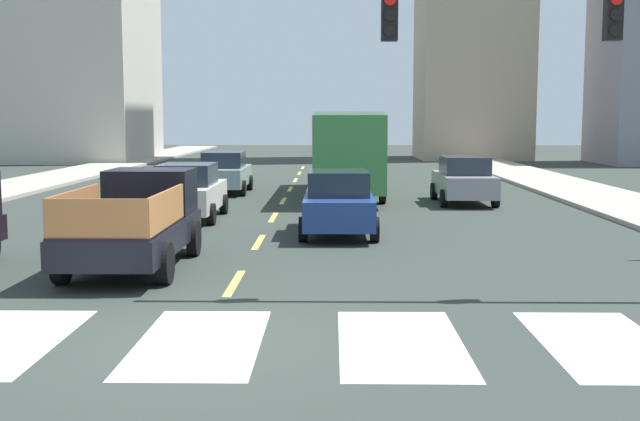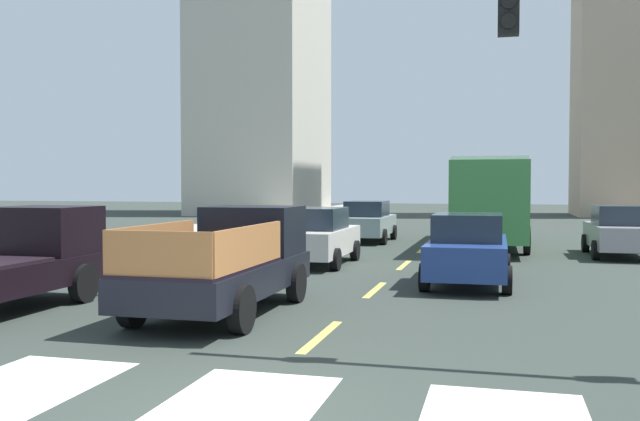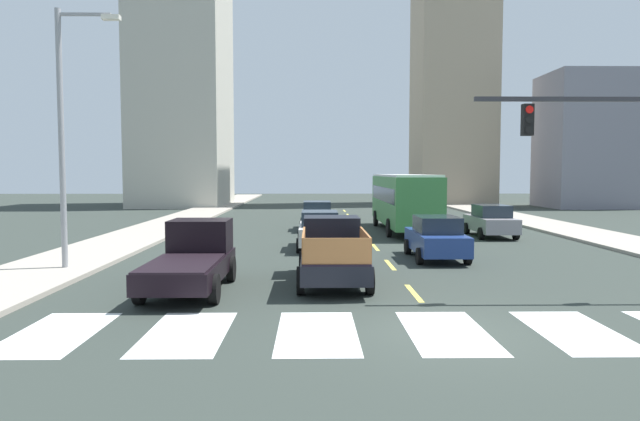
# 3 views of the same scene
# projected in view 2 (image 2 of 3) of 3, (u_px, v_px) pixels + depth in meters

# --- Properties ---
(ground_plane) EXTENTS (160.00, 160.00, 0.00)m
(ground_plane) POSITION_uv_depth(u_px,v_px,m) (225.00, 419.00, 7.15)
(ground_plane) COLOR #2D3530
(sidewalk_left) EXTENTS (3.70, 110.00, 0.15)m
(sidewalk_left) POSITION_uv_depth(u_px,v_px,m) (113.00, 243.00, 27.61)
(sidewalk_left) COLOR #A2988B
(sidewalk_left) RESTS_ON ground
(crosswalk_stripe_3) EXTENTS (1.72, 3.50, 0.01)m
(crosswalk_stripe_3) POSITION_uv_depth(u_px,v_px,m) (225.00, 418.00, 7.15)
(crosswalk_stripe_3) COLOR silver
(crosswalk_stripe_3) RESTS_ON ground
(lane_dash_0) EXTENTS (0.16, 2.40, 0.01)m
(lane_dash_0) POSITION_uv_depth(u_px,v_px,m) (321.00, 336.00, 11.02)
(lane_dash_0) COLOR #DDC94E
(lane_dash_0) RESTS_ON ground
(lane_dash_1) EXTENTS (0.16, 2.40, 0.01)m
(lane_dash_1) POSITION_uv_depth(u_px,v_px,m) (375.00, 290.00, 15.86)
(lane_dash_1) COLOR #DDC94E
(lane_dash_1) RESTS_ON ground
(lane_dash_2) EXTENTS (0.16, 2.40, 0.01)m
(lane_dash_2) POSITION_uv_depth(u_px,v_px,m) (404.00, 265.00, 20.69)
(lane_dash_2) COLOR #DDC94E
(lane_dash_2) RESTS_ON ground
(lane_dash_3) EXTENTS (0.16, 2.40, 0.01)m
(lane_dash_3) POSITION_uv_depth(u_px,v_px,m) (422.00, 250.00, 25.53)
(lane_dash_3) COLOR #DDC94E
(lane_dash_3) RESTS_ON ground
(lane_dash_4) EXTENTS (0.16, 2.40, 0.01)m
(lane_dash_4) POSITION_uv_depth(u_px,v_px,m) (434.00, 239.00, 30.37)
(lane_dash_4) COLOR #DDC94E
(lane_dash_4) RESTS_ON ground
(lane_dash_5) EXTENTS (0.16, 2.40, 0.01)m
(lane_dash_5) POSITION_uv_depth(u_px,v_px,m) (443.00, 232.00, 35.20)
(lane_dash_5) COLOR #DDC94E
(lane_dash_5) RESTS_ON ground
(lane_dash_6) EXTENTS (0.16, 2.40, 0.01)m
(lane_dash_6) POSITION_uv_depth(u_px,v_px,m) (450.00, 226.00, 40.04)
(lane_dash_6) COLOR #DDC94E
(lane_dash_6) RESTS_ON ground
(lane_dash_7) EXTENTS (0.16, 2.40, 0.01)m
(lane_dash_7) POSITION_uv_depth(u_px,v_px,m) (455.00, 221.00, 44.88)
(lane_dash_7) COLOR #DDC94E
(lane_dash_7) RESTS_ON ground
(pickup_stakebed) EXTENTS (2.18, 5.20, 1.96)m
(pickup_stakebed) POSITION_uv_depth(u_px,v_px,m) (231.00, 261.00, 13.33)
(pickup_stakebed) COLOR black
(pickup_stakebed) RESTS_ON ground
(pickup_dark) EXTENTS (2.18, 5.20, 1.96)m
(pickup_dark) POSITION_uv_depth(u_px,v_px,m) (7.00, 262.00, 13.33)
(pickup_dark) COLOR black
(pickup_dark) RESTS_ON ground
(city_bus) EXTENTS (2.72, 10.80, 3.32)m
(city_bus) POSITION_uv_depth(u_px,v_px,m) (491.00, 196.00, 26.86)
(city_bus) COLOR #397D3D
(city_bus) RESTS_ON ground
(sedan_mid) EXTENTS (2.02, 4.40, 1.72)m
(sedan_mid) POSITION_uv_depth(u_px,v_px,m) (368.00, 221.00, 29.13)
(sedan_mid) COLOR #859899
(sedan_mid) RESTS_ON ground
(sedan_near_right) EXTENTS (2.02, 4.40, 1.72)m
(sedan_near_right) POSITION_uv_depth(u_px,v_px,m) (316.00, 236.00, 20.81)
(sedan_near_right) COLOR silver
(sedan_near_right) RESTS_ON ground
(sedan_far) EXTENTS (2.02, 4.40, 1.72)m
(sedan_far) POSITION_uv_depth(u_px,v_px,m) (619.00, 231.00, 23.06)
(sedan_far) COLOR gray
(sedan_far) RESTS_ON ground
(sedan_near_left) EXTENTS (2.02, 4.40, 1.72)m
(sedan_near_left) POSITION_uv_depth(u_px,v_px,m) (468.00, 249.00, 16.65)
(sedan_near_left) COLOR navy
(sedan_near_left) RESTS_ON ground
(block_mid_left) EXTENTS (8.81, 11.95, 25.81)m
(block_mid_left) POSITION_uv_depth(u_px,v_px,m) (262.00, 56.00, 56.67)
(block_mid_left) COLOR #B4B1A2
(block_mid_left) RESTS_ON ground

